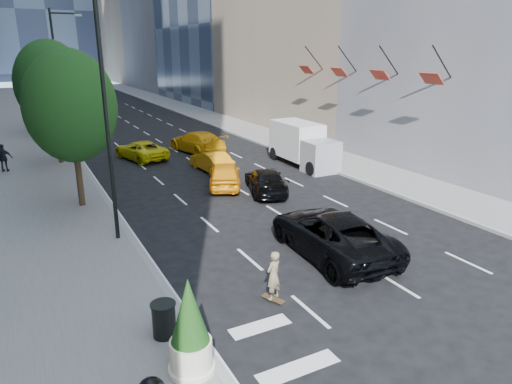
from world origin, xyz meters
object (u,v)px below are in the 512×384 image
skateboarder (273,279)px  city_bus (70,113)px  black_sedan_lincoln (332,233)px  planter_shrub (190,328)px  trash_can (164,320)px  box_truck (303,144)px  black_sedan_mercedes (266,180)px

skateboarder → city_bus: city_bus is taller
black_sedan_lincoln → planter_shrub: planter_shrub is taller
trash_can → planter_shrub: size_ratio=0.38×
box_truck → planter_shrub: box_truck is taller
black_sedan_lincoln → black_sedan_mercedes: black_sedan_lincoln is taller
black_sedan_mercedes → trash_can: 13.64m
black_sedan_mercedes → box_truck: 6.70m
black_sedan_mercedes → planter_shrub: (-8.67, -12.03, 0.65)m
skateboarder → planter_shrub: bearing=7.7°
black_sedan_lincoln → skateboarder: bearing=31.9°
city_bus → trash_can: size_ratio=11.74×
trash_can → city_bus: bearing=87.0°
box_truck → trash_can: bearing=-132.6°
black_sedan_lincoln → city_bus: city_bus is taller
black_sedan_mercedes → trash_can: black_sedan_mercedes is taller
city_bus → trash_can: 37.62m
city_bus → box_truck: 25.89m
skateboarder → planter_shrub: (-3.40, -2.00, 0.52)m
skateboarder → box_truck: size_ratio=0.27×
black_sedan_lincoln → trash_can: size_ratio=6.46×
black_sedan_lincoln → planter_shrub: (-7.10, -4.00, 0.48)m
black_sedan_mercedes → box_truck: (5.13, 4.23, 0.76)m
city_bus → box_truck: bearing=-79.0°
city_bus → planter_shrub: city_bus is taller
trash_can → black_sedan_lincoln: bearing=18.0°
skateboarder → planter_shrub: planter_shrub is taller
skateboarder → black_sedan_lincoln: black_sedan_lincoln is taller
black_sedan_lincoln → city_bus: (-5.30, 35.20, 0.69)m
box_truck → planter_shrub: (-13.81, -16.26, -0.11)m
black_sedan_lincoln → trash_can: (-7.27, -2.36, -0.22)m
trash_can → black_sedan_mercedes: bearing=49.6°
black_sedan_lincoln → city_bus: bearing=-77.9°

